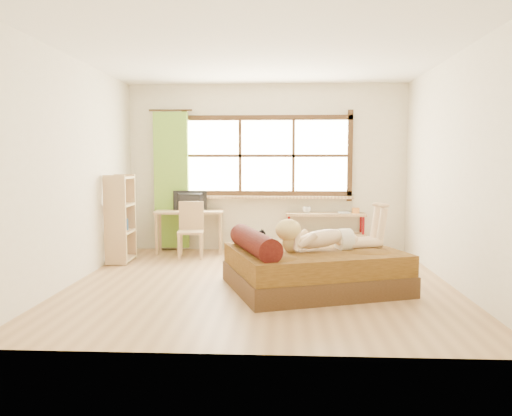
# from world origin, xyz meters

# --- Properties ---
(floor) EXTENTS (4.50, 4.50, 0.00)m
(floor) POSITION_xyz_m (0.00, 0.00, 0.00)
(floor) COLOR #9E754C
(floor) RESTS_ON ground
(ceiling) EXTENTS (4.50, 4.50, 0.00)m
(ceiling) POSITION_xyz_m (0.00, 0.00, 2.70)
(ceiling) COLOR white
(ceiling) RESTS_ON wall_back
(wall_back) EXTENTS (4.50, 0.00, 4.50)m
(wall_back) POSITION_xyz_m (0.00, 2.25, 1.35)
(wall_back) COLOR silver
(wall_back) RESTS_ON floor
(wall_front) EXTENTS (4.50, 0.00, 4.50)m
(wall_front) POSITION_xyz_m (0.00, -2.25, 1.35)
(wall_front) COLOR silver
(wall_front) RESTS_ON floor
(wall_left) EXTENTS (0.00, 4.50, 4.50)m
(wall_left) POSITION_xyz_m (-2.25, 0.00, 1.35)
(wall_left) COLOR silver
(wall_left) RESTS_ON floor
(wall_right) EXTENTS (0.00, 4.50, 4.50)m
(wall_right) POSITION_xyz_m (2.25, 0.00, 1.35)
(wall_right) COLOR silver
(wall_right) RESTS_ON floor
(window) EXTENTS (2.80, 0.16, 1.46)m
(window) POSITION_xyz_m (0.00, 2.22, 1.51)
(window) COLOR #FFEDBF
(window) RESTS_ON wall_back
(curtain) EXTENTS (0.55, 0.10, 2.20)m
(curtain) POSITION_xyz_m (-1.55, 2.13, 1.15)
(curtain) COLOR olive
(curtain) RESTS_ON wall_back
(bed) EXTENTS (2.21, 1.98, 0.70)m
(bed) POSITION_xyz_m (0.58, -0.24, 0.25)
(bed) COLOR black
(bed) RESTS_ON floor
(woman) EXTENTS (1.34, 0.76, 0.55)m
(woman) POSITION_xyz_m (0.77, -0.27, 0.73)
(woman) COLOR beige
(woman) RESTS_ON bed
(kitten) EXTENTS (0.30, 0.19, 0.22)m
(kitten) POSITION_xyz_m (-0.10, -0.12, 0.57)
(kitten) COLOR black
(kitten) RESTS_ON bed
(desk) EXTENTS (1.13, 0.60, 0.68)m
(desk) POSITION_xyz_m (-1.23, 1.95, 0.59)
(desk) COLOR #9E7156
(desk) RESTS_ON floor
(monitor) EXTENTS (0.54, 0.13, 0.31)m
(monitor) POSITION_xyz_m (-1.23, 2.00, 0.83)
(monitor) COLOR black
(monitor) RESTS_ON desk
(chair) EXTENTS (0.42, 0.42, 0.85)m
(chair) POSITION_xyz_m (-1.13, 1.58, 0.47)
(chair) COLOR #9E7156
(chair) RESTS_ON floor
(pipe_shelf) EXTENTS (1.27, 0.32, 0.72)m
(pipe_shelf) POSITION_xyz_m (0.96, 2.07, 0.47)
(pipe_shelf) COLOR #9E7156
(pipe_shelf) RESTS_ON floor
(cup) EXTENTS (0.13, 0.13, 0.10)m
(cup) POSITION_xyz_m (0.65, 2.07, 0.69)
(cup) COLOR gray
(cup) RESTS_ON pipe_shelf
(book) EXTENTS (0.18, 0.24, 0.02)m
(book) POSITION_xyz_m (1.15, 2.07, 0.64)
(book) COLOR gray
(book) RESTS_ON pipe_shelf
(bookshelf) EXTENTS (0.33, 0.56, 1.26)m
(bookshelf) POSITION_xyz_m (-2.08, 1.13, 0.64)
(bookshelf) COLOR #9E7156
(bookshelf) RESTS_ON floor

